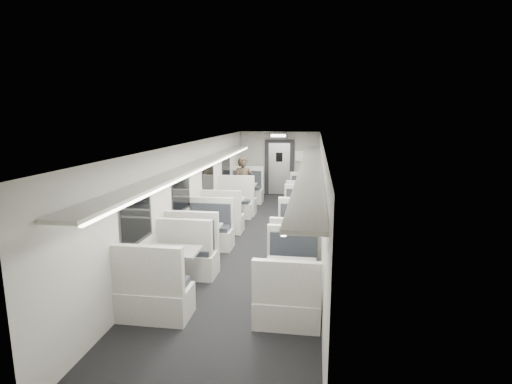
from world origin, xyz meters
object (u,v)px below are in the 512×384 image
(booth_left_a, at_px, (242,196))
(booth_left_d, at_px, (173,271))
(passenger, at_px, (243,184))
(vestibule_door, at_px, (279,168))
(booth_left_c, at_px, (200,242))
(booth_right_c, at_px, (297,239))
(booth_right_a, at_px, (303,198))
(exit_sign, at_px, (278,136))
(booth_right_b, at_px, (300,217))
(booth_right_d, at_px, (290,282))
(booth_left_b, at_px, (229,211))

(booth_left_a, bearing_deg, booth_left_d, -90.00)
(passenger, bearing_deg, booth_left_d, -113.09)
(booth_left_a, xyz_separation_m, vestibule_door, (1.00, 2.42, 0.63))
(booth_left_c, bearing_deg, booth_right_c, 16.45)
(booth_right_a, bearing_deg, vestibule_door, 113.81)
(booth_right_a, height_order, passenger, passenger)
(booth_left_a, relative_size, passenger, 1.37)
(exit_sign, bearing_deg, booth_left_d, -96.77)
(booth_left_c, bearing_deg, booth_right_b, 51.44)
(booth_left_a, distance_m, booth_left_d, 6.49)
(booth_right_a, bearing_deg, booth_right_c, -90.00)
(booth_right_d, distance_m, vestibule_door, 9.03)
(booth_left_b, bearing_deg, passenger, 87.02)
(booth_left_d, bearing_deg, exit_sign, 83.23)
(booth_left_a, distance_m, vestibule_door, 2.69)
(booth_left_c, xyz_separation_m, exit_sign, (1.00, 6.79, 1.90))
(booth_right_c, height_order, vestibule_door, vestibule_door)
(booth_right_a, relative_size, passenger, 1.18)
(booth_right_a, relative_size, exit_sign, 3.23)
(booth_right_c, xyz_separation_m, vestibule_door, (-1.00, 6.69, 0.68))
(booth_left_c, xyz_separation_m, vestibule_door, (1.00, 7.28, 0.66))
(booth_right_d, bearing_deg, exit_sign, 96.74)
(booth_right_a, relative_size, vestibule_door, 0.95)
(booth_left_a, bearing_deg, booth_left_b, -90.00)
(booth_left_a, height_order, exit_sign, exit_sign)
(booth_left_c, relative_size, booth_left_d, 0.96)
(booth_left_c, relative_size, booth_right_c, 1.07)
(booth_right_b, height_order, vestibule_door, vestibule_door)
(booth_right_c, height_order, booth_right_d, booth_right_c)
(booth_left_d, height_order, exit_sign, exit_sign)
(booth_right_c, xyz_separation_m, exit_sign, (-1.00, 6.20, 1.92))
(booth_right_b, bearing_deg, booth_right_d, -90.00)
(booth_left_d, height_order, booth_right_b, booth_left_d)
(booth_right_c, bearing_deg, booth_left_a, 115.12)
(booth_left_c, bearing_deg, booth_left_a, 90.00)
(booth_left_b, relative_size, booth_left_c, 0.99)
(booth_left_b, xyz_separation_m, exit_sign, (1.00, 3.91, 1.90))
(booth_right_a, bearing_deg, booth_left_c, -111.75)
(booth_left_a, height_order, booth_right_a, booth_left_a)
(booth_left_b, distance_m, booth_right_d, 4.98)
(booth_left_a, bearing_deg, booth_left_c, -90.00)
(booth_right_c, bearing_deg, booth_left_b, 131.09)
(passenger, distance_m, vestibule_door, 2.79)
(booth_left_d, relative_size, booth_right_a, 1.11)
(passenger, bearing_deg, booth_right_b, -70.50)
(booth_left_a, relative_size, booth_right_d, 1.18)
(booth_left_c, distance_m, booth_right_d, 2.61)
(booth_right_c, bearing_deg, exit_sign, 99.16)
(booth_right_b, height_order, exit_sign, exit_sign)
(booth_right_c, bearing_deg, booth_left_d, -131.93)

